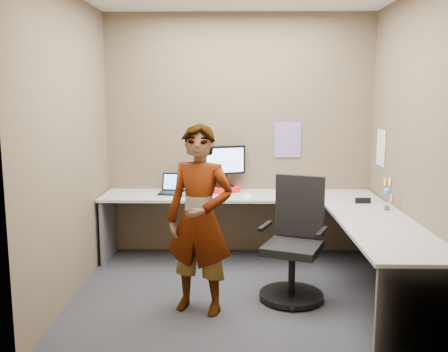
{
  "coord_description": "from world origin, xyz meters",
  "views": [
    {
      "loc": [
        -0.06,
        -4.35,
        1.79
      ],
      "look_at": [
        -0.15,
        0.25,
        1.05
      ],
      "focal_mm": 40.0,
      "sensor_mm": 36.0,
      "label": 1
    }
  ],
  "objects_px": {
    "desk": "(284,221)",
    "monitor": "(225,163)",
    "office_chair": "(294,250)",
    "person": "(200,220)"
  },
  "relations": [
    {
      "from": "desk",
      "to": "monitor",
      "type": "xyz_separation_m",
      "value": [
        -0.59,
        0.76,
        0.47
      ]
    },
    {
      "from": "desk",
      "to": "person",
      "type": "height_order",
      "value": "person"
    },
    {
      "from": "desk",
      "to": "monitor",
      "type": "relative_size",
      "value": 6.48
    },
    {
      "from": "monitor",
      "to": "person",
      "type": "height_order",
      "value": "person"
    },
    {
      "from": "monitor",
      "to": "person",
      "type": "xyz_separation_m",
      "value": [
        -0.18,
        -1.51,
        -0.27
      ]
    },
    {
      "from": "desk",
      "to": "office_chair",
      "type": "bearing_deg",
      "value": -84.52
    },
    {
      "from": "monitor",
      "to": "office_chair",
      "type": "xyz_separation_m",
      "value": [
        0.64,
        -1.22,
        -0.62
      ]
    },
    {
      "from": "monitor",
      "to": "person",
      "type": "relative_size",
      "value": 0.29
    },
    {
      "from": "desk",
      "to": "monitor",
      "type": "bearing_deg",
      "value": 128.0
    },
    {
      "from": "monitor",
      "to": "desk",
      "type": "bearing_deg",
      "value": -72.12
    }
  ]
}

